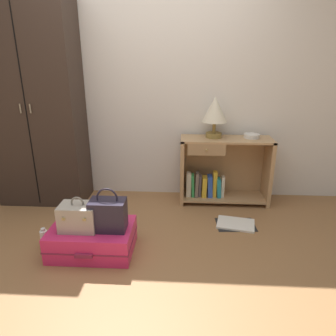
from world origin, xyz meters
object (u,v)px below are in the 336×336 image
at_px(bookshelf, 220,171).
at_px(bowl, 252,136).
at_px(suitcase_large, 93,239).
at_px(train_case, 79,217).
at_px(wardrobe, 36,105).
at_px(bottle, 44,239).
at_px(open_book_on_floor, 236,224).
at_px(handbag, 108,214).
at_px(table_lamp, 215,111).

bearing_deg(bookshelf, bowl, 4.22).
xyz_separation_m(suitcase_large, train_case, (-0.08, -0.03, 0.22)).
bearing_deg(wardrobe, train_case, -54.86).
bearing_deg(bottle, train_case, -8.26).
bearing_deg(open_book_on_floor, train_case, -158.33).
relative_size(bottle, open_book_on_floor, 0.47).
bearing_deg(bookshelf, open_book_on_floor, -78.68).
height_order(wardrobe, bottle, wardrobe).
relative_size(bowl, bottle, 0.88).
bearing_deg(suitcase_large, train_case, -157.84).
bearing_deg(handbag, train_case, -177.06).
xyz_separation_m(wardrobe, open_book_on_floor, (2.07, -0.49, -1.06)).
relative_size(wardrobe, bookshelf, 2.20).
bearing_deg(handbag, suitcase_large, 171.72).
distance_m(handbag, bottle, 0.64).
relative_size(bookshelf, suitcase_large, 1.43).
distance_m(wardrobe, table_lamp, 1.87).
xyz_separation_m(wardrobe, bottle, (0.39, -0.98, -0.98)).
relative_size(bowl, train_case, 0.56).
relative_size(table_lamp, bottle, 2.30).
xyz_separation_m(train_case, bottle, (-0.34, 0.05, -0.25)).
height_order(handbag, bottle, handbag).
xyz_separation_m(bowl, bottle, (-1.88, -1.06, -0.66)).
xyz_separation_m(wardrobe, bookshelf, (1.96, 0.06, -0.72)).
xyz_separation_m(bowl, handbag, (-1.31, -1.10, -0.39)).
height_order(table_lamp, train_case, table_lamp).
bearing_deg(bowl, suitcase_large, -143.59).
bearing_deg(open_book_on_floor, handbag, -154.77).
bearing_deg(bowl, open_book_on_floor, -108.94).
relative_size(suitcase_large, handbag, 1.90).
height_order(train_case, bottle, train_case).
height_order(wardrobe, train_case, wardrobe).
relative_size(bookshelf, bottle, 5.18).
bearing_deg(bookshelf, train_case, -138.63).
height_order(suitcase_large, train_case, train_case).
height_order(bookshelf, suitcase_large, bookshelf).
relative_size(suitcase_large, train_case, 2.31).
bearing_deg(handbag, open_book_on_floor, 25.23).
xyz_separation_m(bowl, train_case, (-1.54, -1.11, -0.42)).
relative_size(table_lamp, open_book_on_floor, 1.09).
relative_size(train_case, open_book_on_floor, 0.75).
relative_size(bookshelf, train_case, 3.29).
height_order(wardrobe, suitcase_large, wardrobe).
bearing_deg(bottle, table_lamp, 35.60).
bearing_deg(wardrobe, table_lamp, 2.50).
bearing_deg(table_lamp, suitcase_large, -134.55).
height_order(table_lamp, bottle, table_lamp).
xyz_separation_m(handbag, bottle, (-0.58, 0.04, -0.27)).
height_order(bowl, suitcase_large, bowl).
relative_size(wardrobe, suitcase_large, 3.14).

